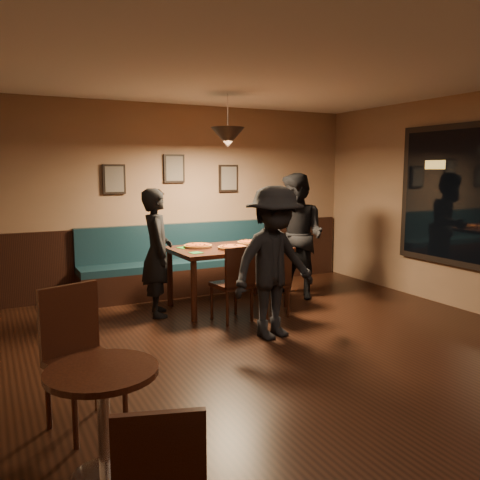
{
  "coord_description": "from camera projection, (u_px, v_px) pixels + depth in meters",
  "views": [
    {
      "loc": [
        -2.55,
        -3.76,
        1.83
      ],
      "look_at": [
        0.3,
        1.87,
        0.95
      ],
      "focal_mm": 37.68,
      "sensor_mm": 36.0,
      "label": 1
    }
  ],
  "objects": [
    {
      "name": "floor",
      "position": [
        302.0,
        367.0,
        4.71
      ],
      "size": [
        7.0,
        7.0,
        0.0
      ],
      "primitive_type": "plane",
      "color": "black",
      "rests_on": "ground"
    },
    {
      "name": "ceiling",
      "position": [
        307.0,
        56.0,
        4.33
      ],
      "size": [
        7.0,
        7.0,
        0.0
      ],
      "primitive_type": "plane",
      "rotation": [
        3.14,
        0.0,
        0.0
      ],
      "color": "silver",
      "rests_on": "ground"
    },
    {
      "name": "wall_back",
      "position": [
        174.0,
        199.0,
        7.61
      ],
      "size": [
        6.0,
        0.0,
        6.0
      ],
      "primitive_type": "plane",
      "rotation": [
        1.57,
        0.0,
        0.0
      ],
      "color": "#8C704F",
      "rests_on": "ground"
    },
    {
      "name": "wainscot",
      "position": [
        176.0,
        257.0,
        7.71
      ],
      "size": [
        5.88,
        0.06,
        1.0
      ],
      "primitive_type": "cube",
      "color": "black",
      "rests_on": "ground"
    },
    {
      "name": "booth_bench",
      "position": [
        182.0,
        260.0,
        7.47
      ],
      "size": [
        3.0,
        0.6,
        1.0
      ],
      "primitive_type": null,
      "color": "#0F232D",
      "rests_on": "ground"
    },
    {
      "name": "window_frame",
      "position": [
        480.0,
        197.0,
        6.27
      ],
      "size": [
        0.06,
        2.56,
        1.86
      ],
      "primitive_type": "cube",
      "color": "black",
      "rests_on": "wall_right"
    },
    {
      "name": "window_glass",
      "position": [
        478.0,
        197.0,
        6.26
      ],
      "size": [
        0.0,
        2.4,
        2.4
      ],
      "primitive_type": "plane",
      "rotation": [
        1.57,
        0.0,
        -1.57
      ],
      "color": "black",
      "rests_on": "wall_right"
    },
    {
      "name": "picture_left",
      "position": [
        114.0,
        179.0,
        7.14
      ],
      "size": [
        0.32,
        0.04,
        0.42
      ],
      "primitive_type": "cube",
      "color": "black",
      "rests_on": "wall_back"
    },
    {
      "name": "picture_center",
      "position": [
        174.0,
        169.0,
        7.53
      ],
      "size": [
        0.32,
        0.04,
        0.42
      ],
      "primitive_type": "cube",
      "color": "black",
      "rests_on": "wall_back"
    },
    {
      "name": "picture_right",
      "position": [
        228.0,
        178.0,
        7.95
      ],
      "size": [
        0.32,
        0.04,
        0.42
      ],
      "primitive_type": "cube",
      "color": "black",
      "rests_on": "wall_back"
    },
    {
      "name": "pendant_lamp",
      "position": [
        228.0,
        137.0,
        6.5
      ],
      "size": [
        0.44,
        0.44,
        0.25
      ],
      "primitive_type": "cone",
      "rotation": [
        3.14,
        0.0,
        0.0
      ],
      "color": "black",
      "rests_on": "ceiling"
    },
    {
      "name": "dining_table",
      "position": [
        228.0,
        277.0,
        6.76
      ],
      "size": [
        1.54,
        1.02,
        0.81
      ],
      "primitive_type": "cube",
      "rotation": [
        0.0,
        0.0,
        0.03
      ],
      "color": "black",
      "rests_on": "floor"
    },
    {
      "name": "chair_near_left",
      "position": [
        232.0,
        283.0,
        6.12
      ],
      "size": [
        0.46,
        0.46,
        0.93
      ],
      "primitive_type": null,
      "rotation": [
        0.0,
        0.0,
        0.13
      ],
      "color": "black",
      "rests_on": "floor"
    },
    {
      "name": "chair_near_right",
      "position": [
        270.0,
        282.0,
        6.29
      ],
      "size": [
        0.43,
        0.43,
        0.87
      ],
      "primitive_type": null,
      "rotation": [
        0.0,
        0.0,
        0.13
      ],
      "color": "black",
      "rests_on": "floor"
    },
    {
      "name": "diner_left",
      "position": [
        157.0,
        252.0,
        6.3
      ],
      "size": [
        0.49,
        0.65,
        1.61
      ],
      "primitive_type": "imported",
      "rotation": [
        0.0,
        0.0,
        1.37
      ],
      "color": "black",
      "rests_on": "floor"
    },
    {
      "name": "diner_right",
      "position": [
        297.0,
        236.0,
        7.17
      ],
      "size": [
        0.93,
        1.05,
        1.79
      ],
      "primitive_type": "imported",
      "rotation": [
        0.0,
        0.0,
        -1.22
      ],
      "color": "black",
      "rests_on": "floor"
    },
    {
      "name": "diner_front",
      "position": [
        274.0,
        263.0,
        5.45
      ],
      "size": [
        1.17,
        0.8,
        1.66
      ],
      "primitive_type": "imported",
      "rotation": [
        0.0,
        0.0,
        0.18
      ],
      "color": "black",
      "rests_on": "floor"
    },
    {
      "name": "pizza_a",
      "position": [
        198.0,
        246.0,
        6.67
      ],
      "size": [
        0.49,
        0.49,
        0.04
      ],
      "primitive_type": "cylinder",
      "rotation": [
        0.0,
        0.0,
        0.41
      ],
      "color": "#C45924",
      "rests_on": "dining_table"
    },
    {
      "name": "pizza_b",
      "position": [
        232.0,
        247.0,
        6.54
      ],
      "size": [
        0.4,
        0.4,
        0.04
      ],
      "primitive_type": "cylinder",
      "rotation": [
        0.0,
        0.0,
        -0.06
      ],
      "color": "#C67D25",
      "rests_on": "dining_table"
    },
    {
      "name": "pizza_c",
      "position": [
        250.0,
        242.0,
        7.0
      ],
      "size": [
        0.38,
        0.38,
        0.04
      ],
      "primitive_type": "cylinder",
      "rotation": [
        0.0,
        0.0,
        -0.11
      ],
      "color": "orange",
      "rests_on": "dining_table"
    },
    {
      "name": "soda_glass",
      "position": [
        282.0,
        242.0,
        6.66
      ],
      "size": [
        0.08,
        0.08,
        0.15
      ],
      "primitive_type": "cylinder",
      "rotation": [
        0.0,
        0.0,
        0.16
      ],
      "color": "black",
      "rests_on": "dining_table"
    },
    {
      "name": "tabasco_bottle",
      "position": [
        263.0,
        241.0,
        6.85
      ],
      "size": [
        0.03,
        0.03,
        0.11
      ],
      "primitive_type": "cylinder",
      "rotation": [
        0.0,
        0.0,
        0.29
      ],
      "color": "#A80510",
      "rests_on": "dining_table"
    },
    {
      "name": "napkin_a",
      "position": [
        184.0,
        248.0,
        6.63
      ],
      "size": [
        0.19,
        0.19,
        0.01
      ],
      "primitive_type": "cube",
      "rotation": [
        0.0,
        0.0,
        0.28
      ],
      "color": "#1D6D20",
      "rests_on": "dining_table"
    },
    {
      "name": "napkin_b",
      "position": [
        196.0,
        253.0,
        6.23
      ],
      "size": [
        0.16,
        0.16,
        0.01
      ],
      "primitive_type": "cube",
      "rotation": [
        0.0,
        0.0,
        0.15
      ],
      "color": "#1E722E",
      "rests_on": "dining_table"
    },
    {
      "name": "cutlery_set",
      "position": [
        238.0,
        251.0,
        6.34
      ],
      "size": [
        0.19,
        0.05,
        0.0
      ],
      "primitive_type": "cube",
      "rotation": [
        0.0,
        0.0,
        1.39
      ],
      "color": "silver",
      "rests_on": "dining_table"
    },
    {
      "name": "cafe_table",
      "position": [
        104.0,
        425.0,
        2.96
      ],
      "size": [
        0.86,
        0.86,
        0.69
      ],
      "primitive_type": "cylinder",
      "rotation": [
        0.0,
        0.0,
        0.39
      ],
      "color": "black",
      "rests_on": "floor"
    },
    {
      "name": "cafe_chair_far",
      "position": [
        85.0,
        360.0,
        3.53
      ],
      "size": [
        0.57,
        0.57,
        1.02
      ],
      "primitive_type": null,
      "rotation": [
        0.0,
        0.0,
        3.48
      ],
      "color": "black",
      "rests_on": "floor"
    }
  ]
}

